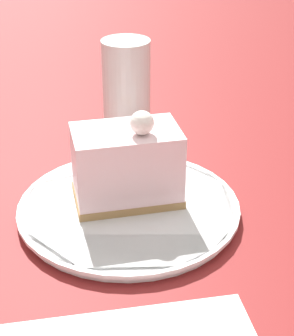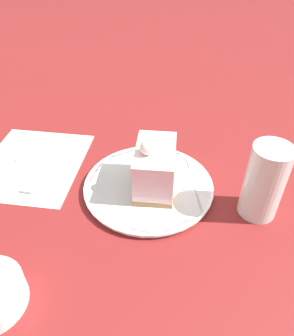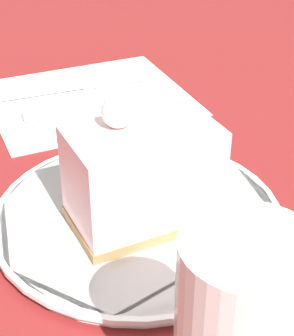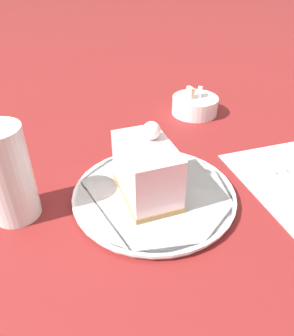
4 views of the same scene
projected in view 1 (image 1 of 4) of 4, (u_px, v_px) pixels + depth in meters
The scene contains 4 objects.
ground_plane at pixel (107, 218), 0.57m from camera, with size 4.00×4.00×0.00m, color maroon.
plate at pixel (129, 208), 0.57m from camera, with size 0.22×0.22×0.01m.
cake_slice at pixel (127, 165), 0.56m from camera, with size 0.08×0.12×0.10m.
drinking_glass at pixel (126, 90), 0.70m from camera, with size 0.06×0.06×0.13m.
Camera 1 is at (0.47, 0.03, 0.32)m, focal length 60.00 mm.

